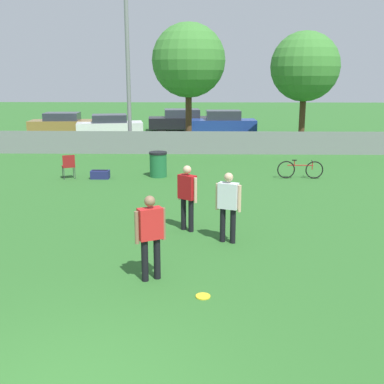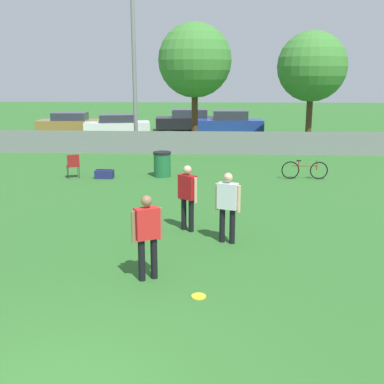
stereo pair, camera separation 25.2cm
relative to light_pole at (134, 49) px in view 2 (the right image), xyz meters
name	(u,v)px [view 2 (the right image)]	position (x,y,z in m)	size (l,w,h in m)	color
fence_backline	(174,143)	(2.02, -1.09, -4.38)	(21.12, 0.07, 1.21)	gray
light_pole	(134,49)	(0.00, 0.00, 0.00)	(0.90, 0.36, 8.34)	gray
tree_near_pole	(195,61)	(2.92, 0.85, -0.53)	(3.69, 3.69, 6.27)	#4C331E
tree_far_right	(312,67)	(8.95, 1.94, -0.81)	(3.60, 3.60, 5.93)	#4C331E
player_defender_red	(187,193)	(3.28, -12.65, -3.97)	(0.49, 0.45, 1.64)	black
player_receiver_white	(228,203)	(4.24, -13.49, -3.97)	(0.57, 0.37, 1.64)	black
player_thrower_red	(147,231)	(2.69, -15.59, -3.97)	(0.55, 0.40, 1.64)	black
frisbee_disc	(199,296)	(3.67, -16.30, -4.92)	(0.26, 0.26, 0.03)	yellow
folding_chair_sideline	(73,164)	(-1.29, -6.72, -4.41)	(0.58, 0.58, 0.90)	#333338
bicycle_sideline	(305,170)	(7.27, -6.50, -4.59)	(1.69, 0.44, 0.70)	black
trash_bin	(162,164)	(1.98, -6.29, -4.45)	(0.67, 0.67, 0.94)	#1E6638
gear_bag_sideline	(104,174)	(-0.14, -6.68, -4.78)	(0.68, 0.37, 0.33)	navy
parked_car_tan	(70,123)	(-5.41, 6.95, -4.28)	(4.23, 1.96, 1.33)	black
parked_car_white	(117,125)	(-2.15, 5.93, -4.29)	(4.28, 2.46, 1.30)	black
parked_car_dark	(189,120)	(2.25, 8.40, -4.22)	(4.60, 2.25, 1.46)	black
parked_car_blue	(230,123)	(4.92, 6.33, -4.19)	(4.14, 1.84, 1.53)	black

